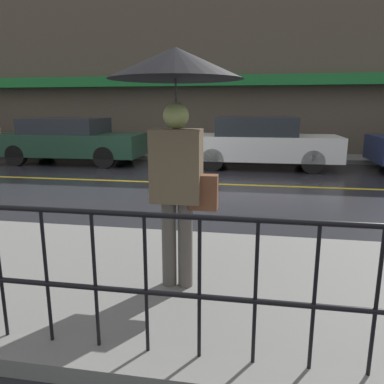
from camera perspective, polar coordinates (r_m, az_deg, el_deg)
The scene contains 8 objects.
ground_plane at distance 8.78m, azimuth -6.13°, elevation 1.53°, with size 80.00×80.00×0.00m, color black.
sidewalk_near at distance 4.31m, azimuth -25.12°, elevation -10.82°, with size 28.00×2.70×0.13m.
sidewalk_far at distance 13.17m, azimuth -0.73°, elevation 5.62°, with size 28.00×1.66×0.13m.
lane_marking at distance 8.78m, azimuth -6.13°, elevation 1.56°, with size 25.20×0.12×0.01m.
building_storefront at distance 14.08m, azimuth -0.02°, elevation 18.81°, with size 28.00×0.85×6.44m.
pedestrian at distance 3.13m, azimuth -2.39°, elevation 14.23°, with size 1.10×1.10×2.04m.
car_dark_green at distance 12.29m, azimuth -18.03°, elevation 7.54°, with size 4.49×1.84×1.38m.
car_white at distance 10.90m, azimuth 10.38°, elevation 7.47°, with size 4.25×1.70×1.45m.
Camera 1 is at (2.37, -8.29, 1.70)m, focal length 35.00 mm.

